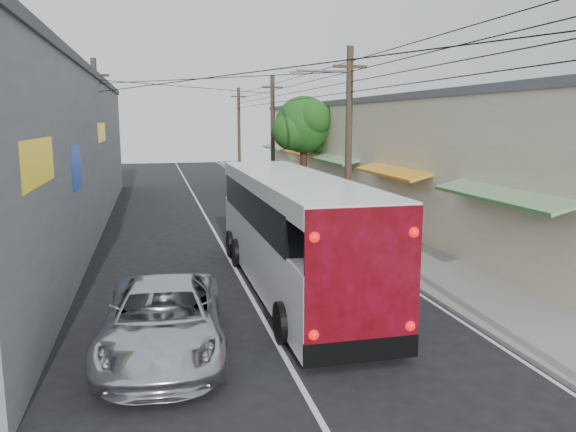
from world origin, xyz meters
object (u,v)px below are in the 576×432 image
Objects in this scene: coach_bus at (291,230)px; parked_suv at (311,213)px; pedestrian_far at (368,211)px; parked_car_far at (250,177)px; pedestrian_near at (391,230)px; parked_car_mid at (285,197)px; jeepney at (163,320)px.

coach_bus is 9.66m from parked_suv.
parked_car_far is at bearing -77.16° from pedestrian_far.
parked_car_mid is at bearing -104.61° from pedestrian_near.
coach_bus is at bearing 51.04° from jeepney.
jeepney is (-3.91, -4.19, -1.02)m from coach_bus.
pedestrian_near is 5.13m from pedestrian_far.
jeepney reaches higher than parked_suv.
jeepney is at bearing -119.19° from parked_suv.
pedestrian_near reaches higher than parked_suv.
parked_suv is 17.31m from parked_car_far.
parked_suv is 2.66m from pedestrian_far.
pedestrian_far is (2.48, -0.95, 0.12)m from parked_suv.
parked_car_far is (0.00, 17.31, 0.01)m from parked_suv.
coach_bus is at bearing -89.26° from parked_car_far.
parked_suv is at bearing -82.27° from parked_car_far.
parked_car_mid is 6.90m from pedestrian_far.
pedestrian_near is at bearing 83.26° from pedestrian_far.
parked_suv is at bearing -93.08° from parked_car_mid.
parked_suv is at bearing 70.27° from coach_bus.
parked_car_mid is (0.00, 5.50, 0.04)m from parked_suv.
jeepney is 1.20× the size of parked_car_mid.
pedestrian_far is at bearing 54.70° from coach_bus.
jeepney is at bearing -95.43° from parked_car_far.
parked_car_mid is 1.00× the size of parked_car_far.
parked_suv is (7.14, 13.24, -0.02)m from jeepney.
jeepney is 1.07× the size of parked_suv.
parked_car_far is at bearing -108.22° from pedestrian_near.
parked_suv is at bearing -15.75° from pedestrian_far.
parked_car_mid reaches higher than jeepney.
jeepney is 11.25m from pedestrian_near.
jeepney is at bearing -133.09° from coach_bus.
pedestrian_far reaches higher than parked_car_mid.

